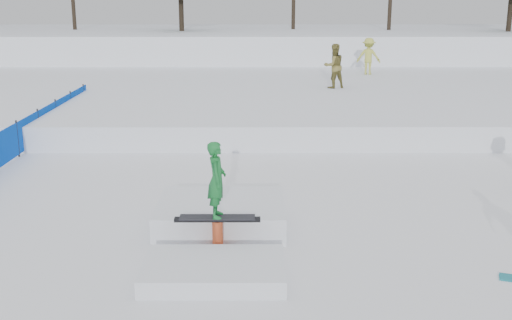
{
  "coord_description": "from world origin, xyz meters",
  "views": [
    {
      "loc": [
        0.46,
        -11.8,
        4.72
      ],
      "look_at": [
        0.5,
        2.0,
        1.1
      ],
      "focal_mm": 45.0,
      "sensor_mm": 36.0,
      "label": 1
    }
  ],
  "objects_px": {
    "walker_olive": "(334,66)",
    "jib_rail_feature": "(219,225)",
    "walker_ygreen": "(369,56)",
    "safety_fence": "(18,139)"
  },
  "relations": [
    {
      "from": "safety_fence",
      "to": "walker_ygreen",
      "type": "height_order",
      "value": "walker_ygreen"
    },
    {
      "from": "walker_olive",
      "to": "walker_ygreen",
      "type": "distance_m",
      "value": 5.14
    },
    {
      "from": "safety_fence",
      "to": "jib_rail_feature",
      "type": "height_order",
      "value": "jib_rail_feature"
    },
    {
      "from": "safety_fence",
      "to": "walker_olive",
      "type": "bearing_deg",
      "value": 39.68
    },
    {
      "from": "safety_fence",
      "to": "walker_ygreen",
      "type": "xyz_separation_m",
      "value": [
        12.57,
        13.18,
        1.14
      ]
    },
    {
      "from": "walker_olive",
      "to": "walker_ygreen",
      "type": "height_order",
      "value": "walker_olive"
    },
    {
      "from": "jib_rail_feature",
      "to": "walker_olive",
      "type": "bearing_deg",
      "value": 75.07
    },
    {
      "from": "safety_fence",
      "to": "jib_rail_feature",
      "type": "xyz_separation_m",
      "value": [
        6.27,
        -6.59,
        -0.25
      ]
    },
    {
      "from": "walker_olive",
      "to": "jib_rail_feature",
      "type": "height_order",
      "value": "walker_olive"
    },
    {
      "from": "safety_fence",
      "to": "walker_olive",
      "type": "relative_size",
      "value": 8.66
    }
  ]
}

